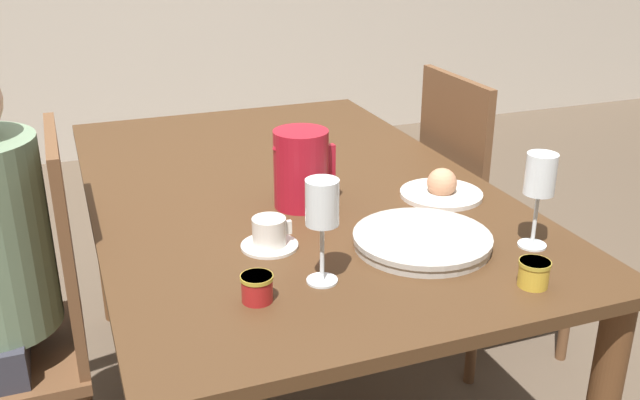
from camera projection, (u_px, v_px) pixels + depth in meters
The scene contains 11 objects.
dining_table at pixel (289, 217), 1.98m from camera, with size 1.05×1.65×0.76m.
chair_person_side at pixel (28, 325), 1.74m from camera, with size 0.42×0.42×0.99m.
chair_opposite at pixel (478, 215), 2.37m from camera, with size 0.42×0.42×0.99m.
red_pitcher at pixel (301, 168), 1.77m from camera, with size 0.16×0.14×0.20m.
wine_glass_water at pixel (322, 207), 1.38m from camera, with size 0.07×0.07×0.22m.
wine_glass_juice at pixel (540, 180), 1.53m from camera, with size 0.07×0.07×0.22m.
teacup_near_person at pixel (269, 235), 1.58m from camera, with size 0.13×0.13×0.07m.
serving_tray at pixel (422, 240), 1.58m from camera, with size 0.31×0.31×0.03m.
bread_plate at pixel (441, 189), 1.86m from camera, with size 0.22×0.22×0.08m.
jam_jar_amber at pixel (534, 272), 1.41m from camera, with size 0.06×0.06×0.05m.
jam_jar_red at pixel (257, 287), 1.36m from camera, with size 0.06×0.06×0.05m.
Camera 1 is at (-0.56, -1.73, 1.45)m, focal length 40.00 mm.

